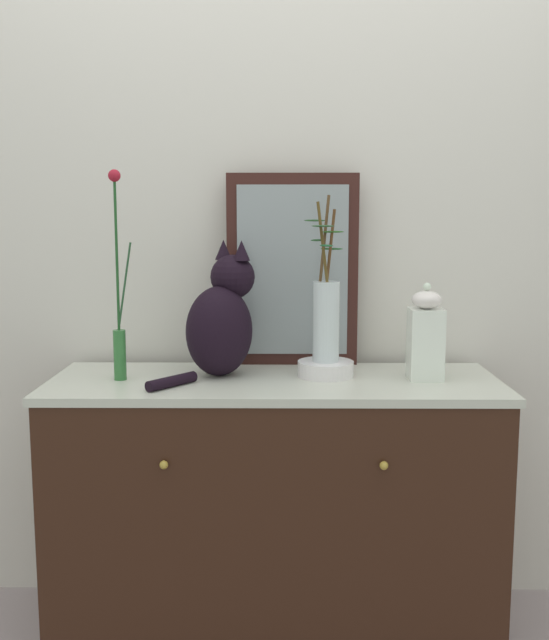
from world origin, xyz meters
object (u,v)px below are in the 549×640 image
at_px(cat_sitting, 222,320).
at_px(jar_lidded_porcelain, 426,336).
at_px(vase_slim_green, 119,315).
at_px(vase_glass_clear, 326,314).
at_px(sideboard, 274,509).
at_px(mirror_leaning, 292,270).
at_px(bowl_porcelain, 326,369).

bearing_deg(cat_sitting, jar_lidded_porcelain, -4.65).
xyz_separation_m(vase_slim_green, vase_glass_clear, (0.62, 0.05, -0.00)).
xyz_separation_m(vase_slim_green, jar_lidded_porcelain, (0.92, 0.02, -0.07)).
distance_m(vase_slim_green, jar_lidded_porcelain, 0.92).
relative_size(sideboard, vase_glass_clear, 2.69).
height_order(mirror_leaning, cat_sitting, mirror_leaning).
height_order(mirror_leaning, vase_slim_green, mirror_leaning).
distance_m(vase_slim_green, vase_glass_clear, 0.62).
bearing_deg(vase_glass_clear, mirror_leaning, 118.60).
relative_size(bowl_porcelain, vase_glass_clear, 0.34).
bearing_deg(bowl_porcelain, vase_glass_clear, 121.00).
bearing_deg(bowl_porcelain, cat_sitting, 177.13).
height_order(sideboard, vase_slim_green, vase_slim_green).
bearing_deg(cat_sitting, vase_glass_clear, -2.72).
distance_m(cat_sitting, vase_slim_green, 0.31).
height_order(mirror_leaning, bowl_porcelain, mirror_leaning).
distance_m(sideboard, cat_sitting, 0.61).
xyz_separation_m(sideboard, vase_slim_green, (-0.46, -0.01, 0.61)).
relative_size(cat_sitting, jar_lidded_porcelain, 1.42).
xyz_separation_m(cat_sitting, vase_slim_green, (-0.30, -0.07, 0.02)).
distance_m(sideboard, vase_glass_clear, 0.63).
distance_m(cat_sitting, bowl_porcelain, 0.35).
xyz_separation_m(sideboard, bowl_porcelain, (0.16, 0.04, 0.44)).
distance_m(mirror_leaning, vase_slim_green, 0.58).
height_order(mirror_leaning, vase_glass_clear, mirror_leaning).
bearing_deg(sideboard, jar_lidded_porcelain, 0.77).
bearing_deg(cat_sitting, vase_slim_green, -166.87).
height_order(cat_sitting, vase_glass_clear, vase_glass_clear).
bearing_deg(bowl_porcelain, mirror_leaning, 118.61).
bearing_deg(bowl_porcelain, jar_lidded_porcelain, -6.54).
distance_m(bowl_porcelain, vase_glass_clear, 0.17).
bearing_deg(mirror_leaning, bowl_porcelain, -61.39).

